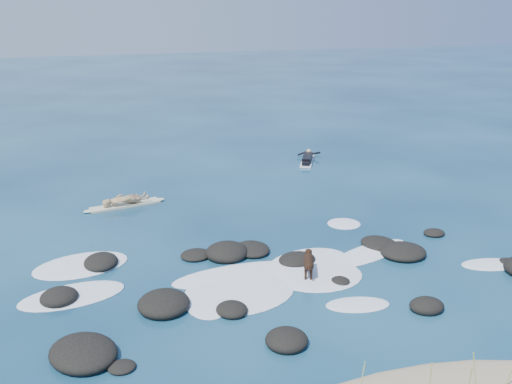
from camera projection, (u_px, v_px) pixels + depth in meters
name	position (u px, v px, depth m)	size (l,w,h in m)	color
ground	(274.00, 261.00, 17.52)	(160.00, 160.00, 0.00)	#0A2642
reef_rocks	(278.00, 281.00, 16.01)	(14.28, 7.49, 0.58)	black
breaking_foam	(255.00, 275.00, 16.59)	(14.56, 6.62, 0.12)	white
standing_surfer_rig	(124.00, 189.00, 22.03)	(3.24, 1.00, 1.85)	beige
paddling_surfer_rig	(307.00, 159.00, 28.52)	(1.79, 2.52, 0.46)	white
dog	(309.00, 261.00, 16.31)	(0.61, 1.12, 0.75)	black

